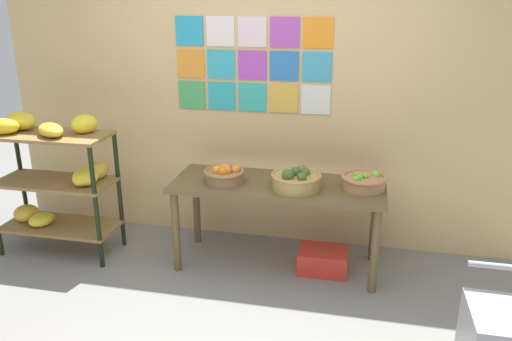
{
  "coord_description": "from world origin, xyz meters",
  "views": [
    {
      "loc": [
        0.84,
        -2.36,
        2.03
      ],
      "look_at": [
        0.11,
        1.02,
        0.83
      ],
      "focal_mm": 35.32,
      "sensor_mm": 36.0,
      "label": 1
    }
  ],
  "objects_px": {
    "fruit_basket_back_right": "(224,174)",
    "produce_crate_under_table": "(323,260)",
    "fruit_basket_back_left": "(296,180)",
    "display_table": "(278,194)",
    "banana_shelf_unit": "(54,170)",
    "fruit_basket_right": "(364,181)"
  },
  "relations": [
    {
      "from": "fruit_basket_back_right",
      "to": "produce_crate_under_table",
      "type": "bearing_deg",
      "value": 3.78
    },
    {
      "from": "fruit_basket_back_left",
      "to": "fruit_basket_back_right",
      "type": "relative_size",
      "value": 1.19
    },
    {
      "from": "display_table",
      "to": "fruit_basket_back_right",
      "type": "bearing_deg",
      "value": -170.37
    },
    {
      "from": "display_table",
      "to": "fruit_basket_back_right",
      "type": "xyz_separation_m",
      "value": [
        -0.4,
        -0.07,
        0.16
      ]
    },
    {
      "from": "banana_shelf_unit",
      "to": "fruit_basket_back_left",
      "type": "height_order",
      "value": "banana_shelf_unit"
    },
    {
      "from": "produce_crate_under_table",
      "to": "banana_shelf_unit",
      "type": "bearing_deg",
      "value": -176.8
    },
    {
      "from": "fruit_basket_back_left",
      "to": "fruit_basket_back_right",
      "type": "bearing_deg",
      "value": 177.93
    },
    {
      "from": "fruit_basket_right",
      "to": "produce_crate_under_table",
      "type": "height_order",
      "value": "fruit_basket_right"
    },
    {
      "from": "display_table",
      "to": "fruit_basket_back_left",
      "type": "bearing_deg",
      "value": -30.24
    },
    {
      "from": "display_table",
      "to": "produce_crate_under_table",
      "type": "xyz_separation_m",
      "value": [
        0.37,
        -0.02,
        -0.52
      ]
    },
    {
      "from": "fruit_basket_right",
      "to": "fruit_basket_back_right",
      "type": "relative_size",
      "value": 1.1
    },
    {
      "from": "banana_shelf_unit",
      "to": "produce_crate_under_table",
      "type": "distance_m",
      "value": 2.26
    },
    {
      "from": "fruit_basket_back_right",
      "to": "produce_crate_under_table",
      "type": "relative_size",
      "value": 0.82
    },
    {
      "from": "banana_shelf_unit",
      "to": "fruit_basket_back_left",
      "type": "bearing_deg",
      "value": 1.48
    },
    {
      "from": "display_table",
      "to": "fruit_basket_back_right",
      "type": "height_order",
      "value": "fruit_basket_back_right"
    },
    {
      "from": "fruit_basket_back_left",
      "to": "fruit_basket_back_right",
      "type": "distance_m",
      "value": 0.55
    },
    {
      "from": "fruit_basket_back_left",
      "to": "produce_crate_under_table",
      "type": "height_order",
      "value": "fruit_basket_back_left"
    },
    {
      "from": "display_table",
      "to": "produce_crate_under_table",
      "type": "distance_m",
      "value": 0.64
    },
    {
      "from": "fruit_basket_back_left",
      "to": "produce_crate_under_table",
      "type": "distance_m",
      "value": 0.72
    },
    {
      "from": "display_table",
      "to": "fruit_basket_back_left",
      "type": "height_order",
      "value": "fruit_basket_back_left"
    },
    {
      "from": "fruit_basket_back_right",
      "to": "produce_crate_under_table",
      "type": "distance_m",
      "value": 1.02
    },
    {
      "from": "banana_shelf_unit",
      "to": "fruit_basket_back_right",
      "type": "distance_m",
      "value": 1.4
    }
  ]
}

